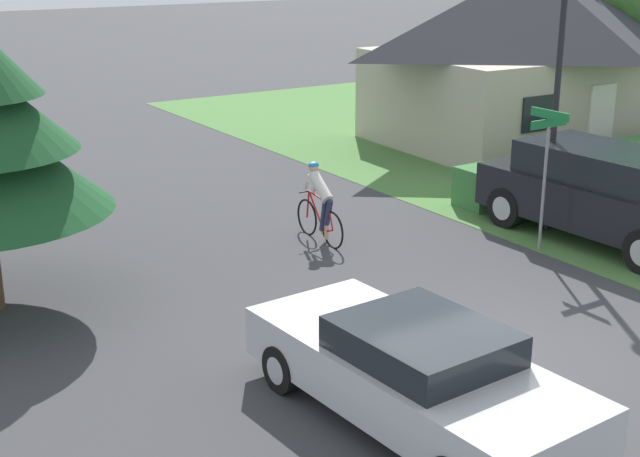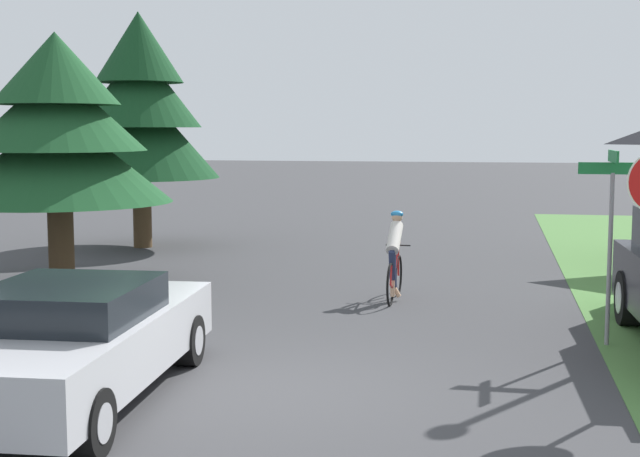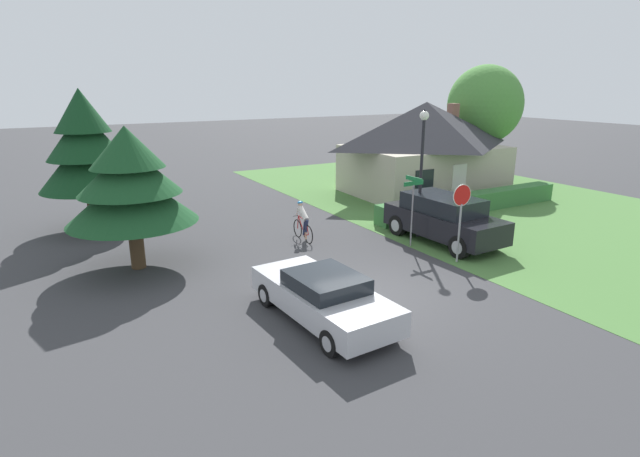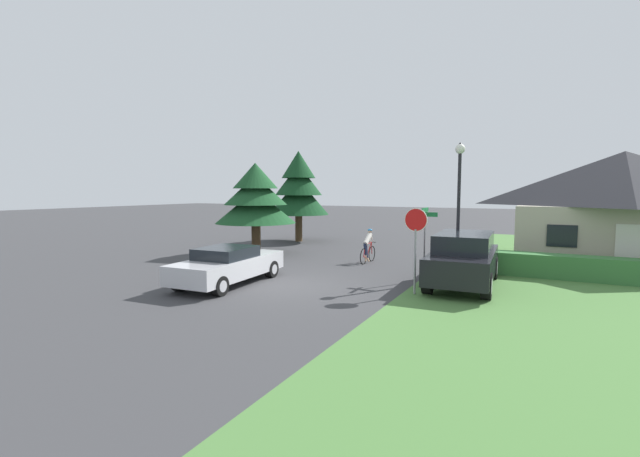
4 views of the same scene
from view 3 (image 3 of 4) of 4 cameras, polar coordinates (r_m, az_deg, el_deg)
The scene contains 13 objects.
ground_plane at distance 14.81m, azimuth 5.63°, elevation -7.56°, with size 140.00×140.00×0.00m, color #38383A.
grass_verge_right at distance 25.56m, azimuth 22.50°, elevation 1.55°, with size 16.00×36.00×0.01m, color #477538.
cottage_house at distance 28.60m, azimuth 11.86°, elevation 9.18°, with size 8.92×6.50×4.99m.
hedge_row at distance 25.10m, azimuth 16.91°, elevation 2.87°, with size 10.86×0.90×0.89m, color #387038.
sedan_left_lane at distance 12.99m, azimuth 0.39°, elevation -7.79°, with size 2.09×4.75×1.32m.
cyclist at distance 19.51m, azimuth -1.96°, elevation 0.74°, with size 0.44×1.71×1.55m.
parked_suv_right at distance 19.82m, azimuth 13.94°, elevation 1.10°, with size 2.20×4.95×1.82m.
stop_sign at distance 17.42m, azimuth 15.82°, elevation 2.33°, with size 0.74×0.08×2.74m.
street_lamp at distance 19.82m, azimuth 11.60°, elevation 8.53°, with size 0.36×0.36×5.03m.
street_name_sign at distance 18.83m, azimuth 10.57°, elevation 3.38°, with size 0.90×0.90×2.66m.
conifer_tall_near at distance 17.16m, azimuth -20.91°, elevation 4.97°, with size 4.15×4.15×4.70m.
conifer_tall_far at distance 22.55m, azimuth -25.23°, elevation 8.39°, with size 3.86×3.86×5.79m.
deciduous_tree_right at distance 32.86m, azimuth 18.32°, elevation 13.26°, with size 4.50×4.50×7.05m.
Camera 3 is at (-7.94, -10.98, 5.97)m, focal length 28.00 mm.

